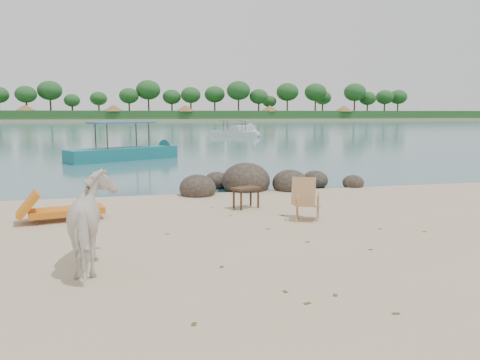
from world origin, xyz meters
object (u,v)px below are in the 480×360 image
at_px(deck_chair, 308,201).
at_px(boat_near, 122,128).
at_px(side_table, 246,199).
at_px(boulders, 255,183).
at_px(cow, 95,223).
at_px(lounge_chair, 67,208).

relative_size(deck_chair, boat_near, 0.14).
bearing_deg(boat_near, side_table, -106.67).
relative_size(side_table, deck_chair, 0.71).
xyz_separation_m(boulders, boat_near, (-4.41, 11.52, 1.46)).
bearing_deg(cow, lounge_chair, -80.77).
xyz_separation_m(boulders, lounge_chair, (-5.47, -3.36, 0.09)).
height_order(cow, boat_near, boat_near).
relative_size(lounge_chair, boat_near, 0.30).
xyz_separation_m(cow, boat_near, (0.14, 18.58, 0.91)).
height_order(cow, deck_chair, cow).
height_order(deck_chair, boat_near, boat_near).
height_order(side_table, deck_chair, deck_chair).
bearing_deg(boat_near, cow, -120.14).
xyz_separation_m(cow, deck_chair, (4.58, 2.43, -0.29)).
relative_size(boulders, cow, 3.46).
xyz_separation_m(side_table, lounge_chair, (-4.42, -0.36, 0.03)).
relative_size(boulders, side_table, 9.21).
distance_m(boulders, deck_chair, 4.65).
distance_m(side_table, boat_near, 14.96).
bearing_deg(boat_near, boulders, -98.76).
relative_size(boulders, boat_near, 0.91).
height_order(boulders, side_table, boulders).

